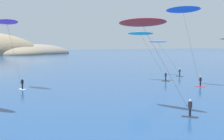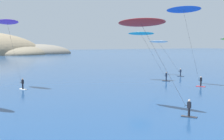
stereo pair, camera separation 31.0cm
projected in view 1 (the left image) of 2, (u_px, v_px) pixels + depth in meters
name	position (u px, v px, depth m)	size (l,w,h in m)	color
kitesurfer_purple	(8.00, 26.00, 43.65)	(4.11, 6.02, 10.85)	silver
kitesurfer_cyan	(142.00, 37.00, 53.50)	(6.29, 6.71, 9.31)	#2D2D33
kitesurfer_blue	(184.00, 14.00, 46.91)	(3.86, 6.95, 13.28)	red
kitesurfer_red	(144.00, 28.00, 29.61)	(4.60, 9.07, 9.76)	#2D2D33
kitesurfer_white	(160.00, 45.00, 62.75)	(4.27, 8.07, 7.82)	#2D2D33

